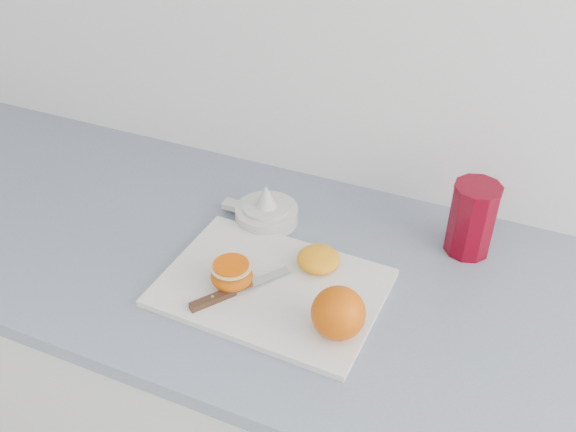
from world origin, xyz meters
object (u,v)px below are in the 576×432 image
at_px(counter, 309,426).
at_px(citrus_juicer, 266,211).
at_px(cutting_board, 271,287).
at_px(half_orange, 232,274).
at_px(red_tumbler, 472,221).

relative_size(counter, citrus_juicer, 15.69).
bearing_deg(cutting_board, counter, 53.57).
relative_size(cutting_board, half_orange, 5.11).
xyz_separation_m(counter, red_tumbler, (0.24, 0.18, 0.51)).
distance_m(counter, half_orange, 0.50).
bearing_deg(counter, half_orange, -140.16).
bearing_deg(half_orange, red_tumbler, 37.92).
xyz_separation_m(half_orange, citrus_juicer, (-0.03, 0.20, -0.01)).
distance_m(cutting_board, half_orange, 0.07).
bearing_deg(red_tumbler, citrus_juicer, -169.76).
height_order(counter, citrus_juicer, citrus_juicer).
xyz_separation_m(counter, half_orange, (-0.11, -0.09, 0.48)).
height_order(cutting_board, red_tumbler, red_tumbler).
distance_m(half_orange, citrus_juicer, 0.21).
bearing_deg(half_orange, citrus_juicer, 98.79).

